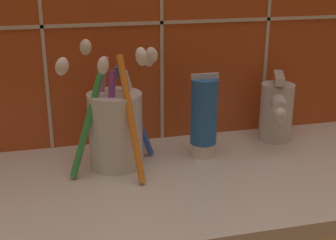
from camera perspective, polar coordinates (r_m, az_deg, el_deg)
sink_counter at (r=62.59cm, az=0.77°, el=-7.79°), size 68.58×29.42×2.00cm
toothbrush_cup at (r=63.77cm, az=-6.38°, el=-0.67°), size 14.79×12.80×18.00cm
toothpaste_tube at (r=66.48cm, az=4.38°, el=0.44°), size 3.98×3.80×12.33cm
sink_faucet at (r=74.31cm, az=13.11°, el=1.21°), size 6.20×10.12×10.58cm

